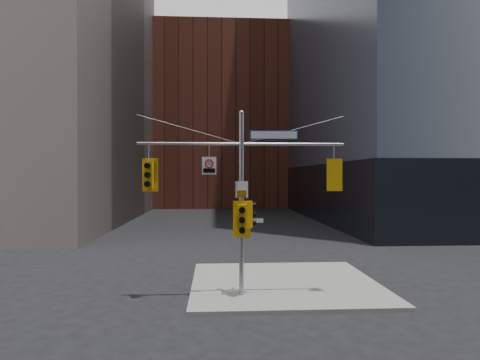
{
  "coord_description": "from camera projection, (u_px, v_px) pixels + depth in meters",
  "views": [
    {
      "loc": [
        -1.04,
        -14.49,
        4.73
      ],
      "look_at": [
        -0.06,
        2.0,
        4.6
      ],
      "focal_mm": 32.0,
      "sensor_mm": 36.0,
      "label": 1
    }
  ],
  "objects": [
    {
      "name": "podium_ne",
      "position": [
        472.0,
        192.0,
        48.15
      ],
      "size": [
        36.4,
        36.4,
        6.0
      ],
      "primitive_type": "cube",
      "color": "black",
      "rests_on": "ground"
    },
    {
      "name": "street_sign_blade",
      "position": [
        274.0,
        135.0,
        16.58
      ],
      "size": [
        1.9,
        0.12,
        0.37
      ],
      "rotation": [
        0.0,
        0.0,
        -0.04
      ],
      "color": "navy",
      "rests_on": "ground"
    },
    {
      "name": "traffic_light_pole_front",
      "position": [
        242.0,
        220.0,
        16.26
      ],
      "size": [
        0.67,
        0.54,
        1.41
      ],
      "rotation": [
        0.0,
        0.0,
        -0.03
      ],
      "color": "#E6A50C",
      "rests_on": "ground"
    },
    {
      "name": "ground",
      "position": [
        245.0,
        315.0,
        14.56
      ],
      "size": [
        160.0,
        160.0,
        0.0
      ],
      "primitive_type": "plane",
      "color": "black",
      "rests_on": "ground"
    },
    {
      "name": "traffic_light_east_arm",
      "position": [
        334.0,
        175.0,
        16.73
      ],
      "size": [
        0.6,
        0.52,
        1.26
      ],
      "rotation": [
        0.0,
        0.0,
        3.0
      ],
      "color": "#E6A50C",
      "rests_on": "ground"
    },
    {
      "name": "traffic_light_pole_side",
      "position": [
        250.0,
        214.0,
        16.56
      ],
      "size": [
        0.43,
        0.37,
        1.04
      ],
      "rotation": [
        0.0,
        0.0,
        1.72
      ],
      "color": "#E6A50C",
      "rests_on": "ground"
    },
    {
      "name": "traffic_light_west_arm",
      "position": [
        149.0,
        175.0,
        16.32
      ],
      "size": [
        0.61,
        0.53,
        1.29
      ],
      "rotation": [
        0.0,
        0.0,
        -0.14
      ],
      "color": "#E6A50C",
      "rests_on": "ground"
    },
    {
      "name": "sidewalk_corner",
      "position": [
        284.0,
        283.0,
        18.67
      ],
      "size": [
        8.0,
        8.0,
        0.15
      ],
      "primitive_type": "cube",
      "color": "gray",
      "rests_on": "ground"
    },
    {
      "name": "brick_midrise",
      "position": [
        221.0,
        122.0,
        72.35
      ],
      "size": [
        26.0,
        20.0,
        28.0
      ],
      "primitive_type": "cube",
      "color": "brown",
      "rests_on": "ground"
    },
    {
      "name": "regulatory_sign_pole",
      "position": [
        242.0,
        190.0,
        16.4
      ],
      "size": [
        0.49,
        0.07,
        0.64
      ],
      "rotation": [
        0.0,
        0.0,
        0.07
      ],
      "color": "silver",
      "rests_on": "ground"
    },
    {
      "name": "signal_assembly",
      "position": [
        241.0,
        185.0,
        16.52
      ],
      "size": [
        8.0,
        0.8,
        7.3
      ],
      "color": "gray",
      "rests_on": "ground"
    },
    {
      "name": "street_blade_ns",
      "position": [
        241.0,
        228.0,
        16.99
      ],
      "size": [
        0.11,
        0.83,
        0.17
      ],
      "rotation": [
        0.0,
        0.0,
        -0.1
      ],
      "color": "#145926",
      "rests_on": "ground"
    },
    {
      "name": "street_blade_ew",
      "position": [
        253.0,
        221.0,
        16.56
      ],
      "size": [
        0.8,
        0.05,
        0.16
      ],
      "rotation": [
        0.0,
        0.0,
        0.03
      ],
      "color": "silver",
      "rests_on": "ground"
    },
    {
      "name": "regulatory_sign_arm",
      "position": [
        209.0,
        165.0,
        16.42
      ],
      "size": [
        0.55,
        0.07,
        0.69
      ],
      "rotation": [
        0.0,
        0.0,
        0.03
      ],
      "color": "silver",
      "rests_on": "ground"
    }
  ]
}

